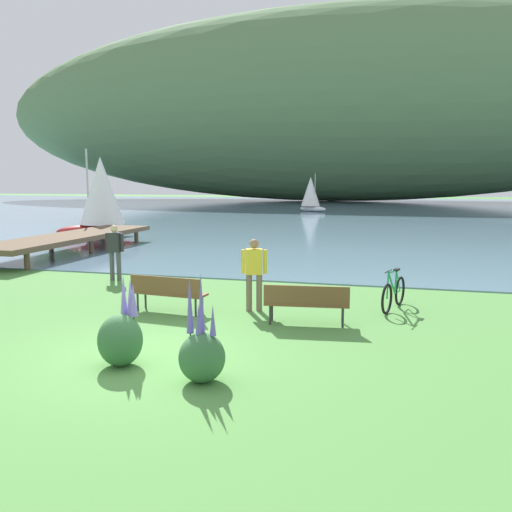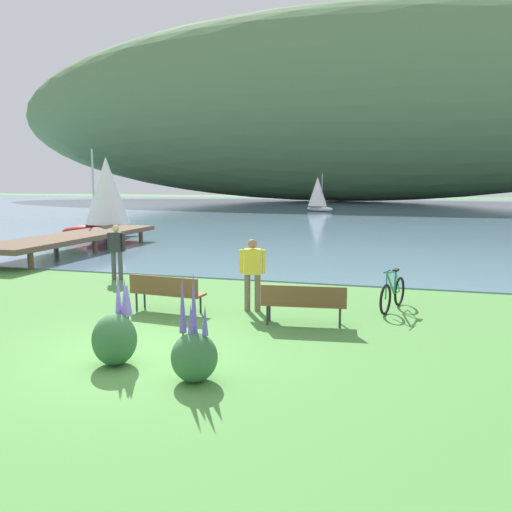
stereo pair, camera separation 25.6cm
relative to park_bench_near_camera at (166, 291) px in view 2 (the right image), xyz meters
name	(u,v)px [view 2 (the right image)]	position (x,y,z in m)	size (l,w,h in m)	color
ground_plane	(139,355)	(0.85, -2.94, -0.52)	(200.00, 200.00, 0.00)	#518E42
bay_water	(361,211)	(0.85, 44.32, -0.50)	(180.00, 80.00, 0.04)	#6B8EA8
distant_hillside	(342,106)	(-4.39, 69.55, 13.48)	(107.64, 28.00, 27.92)	#567A4C
park_bench_near_camera	(166,291)	(0.00, 0.00, 0.00)	(1.84, 0.67, 0.88)	brown
park_bench_further_along	(304,301)	(3.29, -0.23, 0.00)	(1.84, 0.68, 0.88)	brown
bicycle_leaning_near_bench	(393,294)	(5.07, 1.66, -0.12)	(0.55, 1.72, 1.01)	black
person_at_shoreline	(116,248)	(-3.26, 3.38, 0.46)	(0.61, 0.23, 1.71)	#4C4C51
person_on_the_grass	(252,270)	(1.90, 0.67, 0.46)	(0.60, 0.29, 1.71)	#72604C
echium_bush_beside_closest	(194,353)	(2.27, -3.82, -0.08)	(0.71, 0.71, 1.67)	#386B3D
echium_bush_mid_cluster	(115,336)	(0.72, -3.48, -0.04)	(0.74, 0.74, 1.51)	#386B3D
sailboat_nearest_to_shore	(318,194)	(-3.12, 41.13, 1.27)	(3.19, 2.61, 3.72)	white
sailboat_mid_bay	(106,196)	(-10.29, 14.35, 1.72)	(3.98, 3.36, 4.69)	#B22323
pier_dock	(75,237)	(-8.15, 8.32, 0.17)	(2.40, 10.00, 0.80)	brown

